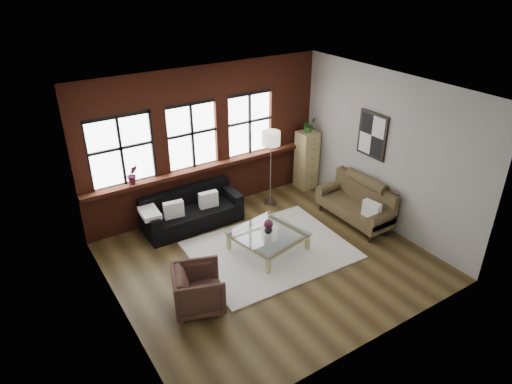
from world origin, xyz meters
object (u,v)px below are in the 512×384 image
dark_sofa (192,210)px  drawer_chest (306,160)px  vase (268,229)px  armchair (199,289)px  coffee_table (268,242)px  floor_lamp (271,166)px  vintage_settee (355,202)px

dark_sofa → drawer_chest: size_ratio=1.44×
vase → armchair: bearing=-158.3°
coffee_table → floor_lamp: size_ratio=0.63×
dark_sofa → armchair: size_ratio=2.56×
dark_sofa → drawer_chest: bearing=2.9°
armchair → vase: armchair is taller
vintage_settee → coffee_table: 2.15m
dark_sofa → armchair: dark_sofa is taller
dark_sofa → drawer_chest: (3.13, 0.16, 0.34)m
vase → floor_lamp: floor_lamp is taller
dark_sofa → vintage_settee: 3.43m
vintage_settee → vase: vintage_settee is taller
dark_sofa → coffee_table: dark_sofa is taller
vintage_settee → vase: bearing=177.1°
drawer_chest → floor_lamp: floor_lamp is taller
drawer_chest → vase: bearing=-142.3°
vase → floor_lamp: bearing=54.6°
dark_sofa → coffee_table: size_ratio=1.71×
vintage_settee → floor_lamp: floor_lamp is taller
floor_lamp → dark_sofa: bearing=177.5°
dark_sofa → vase: 1.83m
armchair → floor_lamp: 3.75m
dark_sofa → armchair: 2.56m
vintage_settee → coffee_table: vintage_settee is taller
drawer_chest → floor_lamp: bearing=-168.8°
coffee_table → floor_lamp: 2.04m
armchair → drawer_chest: (4.14, 2.51, 0.35)m
coffee_table → drawer_chest: 2.96m
armchair → drawer_chest: bearing=-39.7°
floor_lamp → armchair: bearing=-142.2°
vintage_settee → dark_sofa: bearing=149.6°
vintage_settee → armchair: (-3.97, -0.62, -0.11)m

